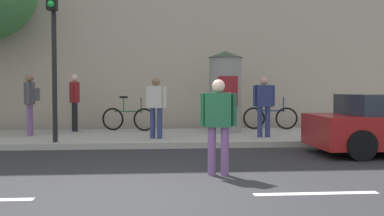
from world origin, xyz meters
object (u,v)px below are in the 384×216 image
at_px(pedestrian_near_pole, 264,102).
at_px(bicycle_upright, 270,117).
at_px(traffic_light, 53,33).
at_px(pedestrian_tallest, 218,119).
at_px(pedestrian_in_red_top, 30,99).
at_px(bicycle_leaning, 128,118).
at_px(pedestrian_in_light_jacket, 75,98).
at_px(pedestrian_with_bag, 156,103).
at_px(poster_column, 225,91).

bearing_deg(pedestrian_near_pole, bicycle_upright, 71.41).
xyz_separation_m(traffic_light, pedestrian_tallest, (3.53, -3.74, -1.88)).
bearing_deg(traffic_light, pedestrian_near_pole, 8.65).
distance_m(pedestrian_tallest, pedestrian_in_red_top, 7.15).
bearing_deg(pedestrian_in_red_top, traffic_light, -60.18).
bearing_deg(bicycle_leaning, pedestrian_in_light_jacket, -178.19).
distance_m(pedestrian_with_bag, bicycle_upright, 4.50).
bearing_deg(pedestrian_tallest, pedestrian_in_light_jacket, 117.58).
distance_m(pedestrian_in_light_jacket, bicycle_upright, 6.28).
xyz_separation_m(pedestrian_near_pole, bicycle_upright, (0.80, 2.37, -0.58)).
height_order(pedestrian_in_red_top, bicycle_leaning, pedestrian_in_red_top).
xyz_separation_m(pedestrian_tallest, pedestrian_in_light_jacket, (-3.54, 6.77, 0.23)).
bearing_deg(poster_column, bicycle_leaning, 167.18).
distance_m(pedestrian_tallest, bicycle_upright, 7.46).
bearing_deg(pedestrian_in_red_top, pedestrian_tallest, -50.46).
distance_m(traffic_light, pedestrian_in_light_jacket, 3.45).
xyz_separation_m(traffic_light, bicycle_upright, (6.24, 3.20, -2.30)).
xyz_separation_m(poster_column, pedestrian_in_red_top, (-5.64, -0.64, -0.20)).
bearing_deg(bicycle_leaning, traffic_light, -118.15).
xyz_separation_m(poster_column, pedestrian_in_light_jacket, (-4.63, 0.62, -0.21)).
xyz_separation_m(bicycle_leaning, bicycle_upright, (4.59, 0.11, 0.00)).
bearing_deg(pedestrian_in_light_jacket, pedestrian_near_pole, -22.04).
relative_size(bicycle_leaning, bicycle_upright, 0.97).
relative_size(poster_column, pedestrian_tallest, 1.51).
height_order(traffic_light, pedestrian_with_bag, traffic_light).
bearing_deg(pedestrian_in_red_top, pedestrian_in_light_jacket, 51.32).
height_order(traffic_light, pedestrian_near_pole, traffic_light).
relative_size(pedestrian_with_bag, bicycle_leaning, 0.95).
bearing_deg(pedestrian_in_light_jacket, pedestrian_with_bag, -42.19).
distance_m(pedestrian_tallest, bicycle_leaning, 7.09).
distance_m(traffic_light, pedestrian_in_red_top, 2.62).
bearing_deg(pedestrian_in_red_top, pedestrian_with_bag, -16.05).
distance_m(traffic_light, poster_column, 5.41).
height_order(traffic_light, pedestrian_in_light_jacket, traffic_light).
bearing_deg(pedestrian_tallest, bicycle_upright, 68.67).
bearing_deg(pedestrian_in_light_jacket, traffic_light, -89.91).
height_order(pedestrian_tallest, bicycle_leaning, pedestrian_tallest).
relative_size(pedestrian_in_red_top, bicycle_upright, 1.00).
height_order(pedestrian_with_bag, pedestrian_in_red_top, pedestrian_in_red_top).
distance_m(poster_column, bicycle_upright, 1.99).
height_order(pedestrian_near_pole, pedestrian_in_red_top, pedestrian_in_red_top).
relative_size(pedestrian_in_light_jacket, pedestrian_in_red_top, 1.01).
bearing_deg(bicycle_upright, pedestrian_in_red_top, -168.88).
bearing_deg(bicycle_upright, pedestrian_in_light_jacket, -178.49).
xyz_separation_m(poster_column, pedestrian_tallest, (-1.10, -6.15, -0.44)).
distance_m(pedestrian_tallest, pedestrian_near_pole, 4.95).
bearing_deg(poster_column, pedestrian_in_red_top, -173.56).
height_order(poster_column, bicycle_upright, poster_column).
height_order(poster_column, pedestrian_in_light_jacket, poster_column).
bearing_deg(bicycle_leaning, bicycle_upright, 1.40).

